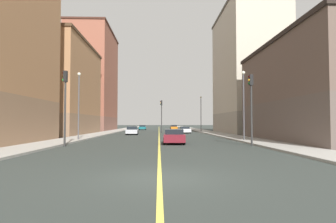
# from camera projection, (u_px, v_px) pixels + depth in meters

# --- Properties ---
(ground_plane) EXTENTS (400.00, 400.00, 0.00)m
(ground_plane) POSITION_uv_depth(u_px,v_px,m) (160.00, 178.00, 9.75)
(ground_plane) COLOR #2E3531
(ground_plane) RESTS_ON ground
(sidewalk_left) EXTENTS (3.33, 168.00, 0.15)m
(sidewalk_left) POSITION_uv_depth(u_px,v_px,m) (205.00, 131.00, 59.00)
(sidewalk_left) COLOR #9E9B93
(sidewalk_left) RESTS_ON ground
(sidewalk_right) EXTENTS (3.33, 168.00, 0.15)m
(sidewalk_right) POSITION_uv_depth(u_px,v_px,m) (113.00, 131.00, 58.37)
(sidewalk_right) COLOR #9E9B93
(sidewalk_right) RESTS_ON ground
(lane_center_stripe) EXTENTS (0.16, 154.00, 0.01)m
(lane_center_stripe) POSITION_uv_depth(u_px,v_px,m) (159.00, 132.00, 58.68)
(lane_center_stripe) COLOR #E5D14C
(lane_center_stripe) RESTS_ON ground
(building_left_near) EXTENTS (9.28, 19.78, 10.32)m
(building_left_near) POSITION_uv_depth(u_px,v_px,m) (314.00, 91.00, 28.50)
(building_left_near) COLOR brown
(building_left_near) RESTS_ON ground
(building_left_mid) EXTENTS (9.28, 18.43, 22.19)m
(building_left_mid) POSITION_uv_depth(u_px,v_px,m) (247.00, 72.00, 50.16)
(building_left_mid) COLOR #9D9688
(building_left_mid) RESTS_ON ground
(building_right_midblock) EXTENTS (9.28, 18.92, 14.71)m
(building_right_midblock) POSITION_uv_depth(u_px,v_px,m) (60.00, 89.00, 44.71)
(building_right_midblock) COLOR #8F6B4F
(building_right_midblock) RESTS_ON ground
(building_right_distant) EXTENTS (9.28, 19.03, 23.94)m
(building_right_distant) POSITION_uv_depth(u_px,v_px,m) (93.00, 81.00, 66.99)
(building_right_distant) COLOR brown
(building_right_distant) RESTS_ON ground
(traffic_light_left_near) EXTENTS (0.40, 0.32, 5.92)m
(traffic_light_left_near) POSITION_uv_depth(u_px,v_px,m) (251.00, 100.00, 23.09)
(traffic_light_left_near) COLOR #2D2D2D
(traffic_light_left_near) RESTS_ON ground
(traffic_light_right_near) EXTENTS (0.40, 0.32, 6.13)m
(traffic_light_right_near) POSITION_uv_depth(u_px,v_px,m) (65.00, 98.00, 22.60)
(traffic_light_right_near) COLOR #2D2D2D
(traffic_light_right_near) RESTS_ON ground
(traffic_light_median_far) EXTENTS (0.40, 0.32, 6.04)m
(traffic_light_median_far) POSITION_uv_depth(u_px,v_px,m) (161.00, 112.00, 51.61)
(traffic_light_median_far) COLOR #2D2D2D
(traffic_light_median_far) RESTS_ON ground
(street_lamp_left_near) EXTENTS (0.36, 0.36, 7.06)m
(street_lamp_left_near) POSITION_uv_depth(u_px,v_px,m) (244.00, 98.00, 28.47)
(street_lamp_left_near) COLOR #4C4C51
(street_lamp_left_near) RESTS_ON ground
(street_lamp_right_near) EXTENTS (0.36, 0.36, 7.17)m
(street_lamp_right_near) POSITION_uv_depth(u_px,v_px,m) (79.00, 99.00, 29.91)
(street_lamp_right_near) COLOR #4C4C51
(street_lamp_right_near) RESTS_ON ground
(street_lamp_left_far) EXTENTS (0.36, 0.36, 7.18)m
(street_lamp_left_far) POSITION_uv_depth(u_px,v_px,m) (201.00, 110.00, 57.41)
(street_lamp_left_far) COLOR #4C4C51
(street_lamp_left_far) RESTS_ON ground
(car_maroon) EXTENTS (2.03, 4.04, 1.32)m
(car_maroon) POSITION_uv_depth(u_px,v_px,m) (174.00, 137.00, 25.52)
(car_maroon) COLOR maroon
(car_maroon) RESTS_ON ground
(car_white) EXTENTS (1.95, 4.13, 1.21)m
(car_white) POSITION_uv_depth(u_px,v_px,m) (185.00, 130.00, 50.81)
(car_white) COLOR white
(car_white) RESTS_ON ground
(car_silver) EXTENTS (1.96, 4.13, 1.33)m
(car_silver) POSITION_uv_depth(u_px,v_px,m) (132.00, 131.00, 44.57)
(car_silver) COLOR silver
(car_silver) RESTS_ON ground
(car_orange) EXTENTS (1.94, 3.99, 1.26)m
(car_orange) POSITION_uv_depth(u_px,v_px,m) (174.00, 127.00, 76.71)
(car_orange) COLOR orange
(car_orange) RESTS_ON ground
(car_teal) EXTENTS (2.01, 4.59, 1.26)m
(car_teal) POSITION_uv_depth(u_px,v_px,m) (142.00, 127.00, 73.84)
(car_teal) COLOR #196670
(car_teal) RESTS_ON ground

